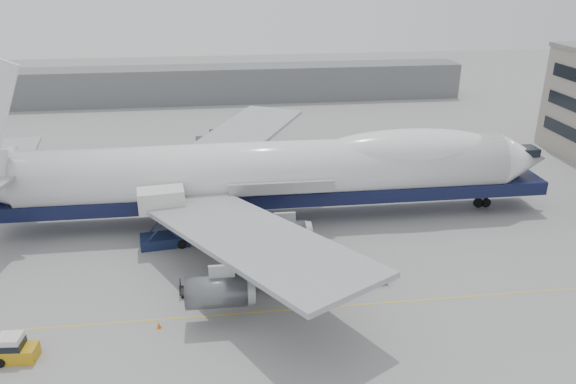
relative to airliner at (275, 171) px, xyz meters
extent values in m
plane|color=gray|center=(-0.64, -12.00, -5.62)|extent=(260.00, 260.00, 0.00)
cube|color=gold|center=(-0.64, -18.00, -5.62)|extent=(60.00, 0.15, 0.01)
cube|color=slate|center=(-10.64, 58.00, -2.12)|extent=(110.00, 8.00, 7.00)
cylinder|color=white|center=(-0.64, 0.00, 0.08)|extent=(52.00, 6.40, 6.40)
cube|color=black|center=(0.36, 0.00, -2.48)|extent=(60.00, 5.76, 1.50)
cone|color=white|center=(28.36, 0.00, 0.08)|extent=(6.00, 6.40, 6.40)
ellipsoid|color=white|center=(14.96, 0.00, 1.84)|extent=(20.67, 5.78, 4.56)
cube|color=#9EA0A3|center=(-3.64, -14.28, -0.52)|extent=(20.35, 26.74, 2.26)
cube|color=#9EA0A3|center=(-3.64, 14.28, -0.52)|extent=(20.35, 26.74, 2.26)
cylinder|color=#595B60|center=(-6.64, 19.00, -2.72)|extent=(4.80, 2.60, 2.60)
cylinder|color=#595B60|center=(-0.64, 10.00, -2.72)|extent=(4.80, 2.60, 2.60)
cylinder|color=#595B60|center=(-0.64, -10.00, -2.72)|extent=(4.80, 2.60, 2.60)
cylinder|color=#595B60|center=(-6.64, -19.00, -2.72)|extent=(4.80, 2.60, 2.60)
cylinder|color=slate|center=(24.36, 0.00, -4.37)|extent=(0.36, 0.36, 2.50)
cylinder|color=black|center=(24.36, 0.00, -5.07)|extent=(1.10, 0.45, 1.10)
cylinder|color=slate|center=(-3.64, -3.00, -4.37)|extent=(0.36, 0.36, 2.50)
cylinder|color=black|center=(-3.64, -3.00, -5.07)|extent=(1.10, 0.45, 1.10)
cylinder|color=slate|center=(-3.64, 3.00, -4.37)|extent=(0.36, 0.36, 2.50)
cylinder|color=black|center=(-3.64, 3.00, -5.07)|extent=(1.10, 0.45, 1.10)
cube|color=#172447|center=(-11.79, -4.92, -5.09)|extent=(5.13, 2.95, 1.07)
cube|color=silver|center=(-11.79, -4.92, -0.62)|extent=(4.77, 3.09, 2.14)
cube|color=#172447|center=(-11.79, -5.99, -2.82)|extent=(3.46, 0.57, 3.84)
cube|color=#172447|center=(-11.79, -3.85, -2.82)|extent=(3.46, 0.57, 3.84)
cube|color=slate|center=(-11.79, -3.37, -0.62)|extent=(2.47, 1.46, 0.15)
cylinder|color=black|center=(-13.54, -5.90, -5.19)|extent=(0.88, 0.34, 0.88)
cylinder|color=black|center=(-13.54, -3.95, -5.19)|extent=(0.88, 0.34, 0.88)
cylinder|color=black|center=(-10.04, -5.90, -5.19)|extent=(0.88, 0.34, 0.88)
cylinder|color=black|center=(-10.04, -3.95, -5.19)|extent=(0.88, 0.34, 0.88)
cube|color=#C58F12|center=(-21.05, -21.66, -5.07)|extent=(2.92, 1.72, 1.10)
cube|color=silver|center=(-21.35, -21.63, -4.07)|extent=(1.71, 1.53, 1.00)
cube|color=black|center=(-21.35, -21.63, -4.27)|extent=(1.82, 1.63, 0.50)
cylinder|color=black|center=(-22.05, -22.31, -5.27)|extent=(0.70, 0.30, 0.70)
cylinder|color=black|center=(-22.05, -21.01, -5.27)|extent=(0.70, 0.30, 0.70)
cylinder|color=black|center=(-20.05, -22.31, -5.27)|extent=(0.70, 0.30, 0.70)
cylinder|color=black|center=(-20.05, -21.01, -5.27)|extent=(0.70, 0.30, 0.70)
cone|color=#D5640B|center=(-11.26, -19.11, -5.36)|extent=(0.34, 0.34, 0.53)
cube|color=#D5640B|center=(-11.26, -19.11, -5.61)|extent=(0.36, 0.36, 0.03)
cube|color=#2D2D30|center=(-8.69, -14.59, -5.17)|extent=(2.30, 1.35, 0.18)
cube|color=#2D2D30|center=(-9.79, -14.59, -4.77)|extent=(0.08, 1.35, 0.90)
cube|color=#2D2D30|center=(-7.59, -14.59, -4.77)|extent=(0.08, 1.35, 0.90)
cylinder|color=black|center=(-9.54, -15.14, -5.47)|extent=(0.30, 0.12, 0.30)
cylinder|color=black|center=(-9.54, -14.04, -5.47)|extent=(0.30, 0.12, 0.30)
cylinder|color=black|center=(-7.84, -15.14, -5.47)|extent=(0.30, 0.12, 0.30)
cylinder|color=black|center=(-7.84, -14.04, -5.47)|extent=(0.30, 0.12, 0.30)
cube|color=#2D2D30|center=(-4.68, -14.59, -5.17)|extent=(2.30, 1.35, 0.18)
cube|color=#2D2D30|center=(-5.78, -14.59, -4.77)|extent=(0.08, 1.35, 0.90)
cube|color=#2D2D30|center=(-3.58, -14.59, -4.77)|extent=(0.08, 1.35, 0.90)
cylinder|color=black|center=(-5.53, -15.14, -5.47)|extent=(0.30, 0.12, 0.30)
cylinder|color=black|center=(-5.53, -14.04, -5.47)|extent=(0.30, 0.12, 0.30)
cylinder|color=black|center=(-3.83, -15.14, -5.47)|extent=(0.30, 0.12, 0.30)
cylinder|color=black|center=(-3.83, -14.04, -5.47)|extent=(0.30, 0.12, 0.30)
cube|color=#2D2D30|center=(-0.66, -14.59, -5.17)|extent=(2.30, 1.35, 0.18)
cube|color=#2D2D30|center=(-1.76, -14.59, -4.77)|extent=(0.08, 1.35, 0.90)
cube|color=#2D2D30|center=(0.44, -14.59, -4.77)|extent=(0.08, 1.35, 0.90)
cylinder|color=black|center=(-1.51, -15.14, -5.47)|extent=(0.30, 0.12, 0.30)
cylinder|color=black|center=(-1.51, -14.04, -5.47)|extent=(0.30, 0.12, 0.30)
cylinder|color=black|center=(0.19, -15.14, -5.47)|extent=(0.30, 0.12, 0.30)
cylinder|color=black|center=(0.19, -14.04, -5.47)|extent=(0.30, 0.12, 0.30)
cube|color=#2D2D30|center=(3.35, -14.59, -5.17)|extent=(2.30, 1.35, 0.18)
cube|color=#2D2D30|center=(2.25, -14.59, -4.77)|extent=(0.08, 1.35, 0.90)
cube|color=#2D2D30|center=(4.45, -14.59, -4.77)|extent=(0.08, 1.35, 0.90)
cylinder|color=black|center=(2.50, -15.14, -5.47)|extent=(0.30, 0.12, 0.30)
cylinder|color=black|center=(2.50, -14.04, -5.47)|extent=(0.30, 0.12, 0.30)
cylinder|color=black|center=(4.20, -15.14, -5.47)|extent=(0.30, 0.12, 0.30)
cylinder|color=black|center=(4.20, -14.04, -5.47)|extent=(0.30, 0.12, 0.30)
cube|color=#2D2D30|center=(7.36, -14.59, -5.17)|extent=(2.30, 1.35, 0.18)
cube|color=#2D2D30|center=(6.26, -14.59, -4.77)|extent=(0.08, 1.35, 0.90)
cube|color=#2D2D30|center=(8.46, -14.59, -4.77)|extent=(0.08, 1.35, 0.90)
cylinder|color=black|center=(6.51, -15.14, -5.47)|extent=(0.30, 0.12, 0.30)
cylinder|color=black|center=(6.51, -14.04, -5.47)|extent=(0.30, 0.12, 0.30)
cylinder|color=black|center=(8.21, -15.14, -5.47)|extent=(0.30, 0.12, 0.30)
cylinder|color=black|center=(8.21, -14.04, -5.47)|extent=(0.30, 0.12, 0.30)
camera|label=1|loc=(-5.86, -56.79, 21.13)|focal=35.00mm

